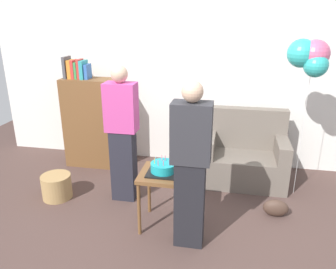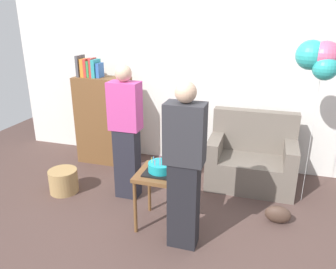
# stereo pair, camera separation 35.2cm
# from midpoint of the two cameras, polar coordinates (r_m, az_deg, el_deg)

# --- Properties ---
(ground_plane) EXTENTS (8.00, 8.00, 0.00)m
(ground_plane) POSITION_cam_midpoint_polar(r_m,az_deg,el_deg) (3.53, -3.87, -17.70)
(ground_plane) COLOR #4C3833
(wall_back) EXTENTS (6.00, 0.10, 2.70)m
(wall_back) POSITION_cam_midpoint_polar(r_m,az_deg,el_deg) (4.86, 1.96, 10.50)
(wall_back) COLOR silver
(wall_back) RESTS_ON ground_plane
(couch) EXTENTS (1.10, 0.70, 0.96)m
(couch) POSITION_cam_midpoint_polar(r_m,az_deg,el_deg) (4.56, 10.70, -3.80)
(couch) COLOR #6B6056
(couch) RESTS_ON ground_plane
(bookshelf) EXTENTS (0.80, 0.36, 1.60)m
(bookshelf) POSITION_cam_midpoint_polar(r_m,az_deg,el_deg) (5.01, -14.85, 2.22)
(bookshelf) COLOR brown
(bookshelf) RESTS_ON ground_plane
(side_table) EXTENTS (0.48, 0.48, 0.62)m
(side_table) POSITION_cam_midpoint_polar(r_m,az_deg,el_deg) (3.47, -3.73, -8.03)
(side_table) COLOR brown
(side_table) RESTS_ON ground_plane
(birthday_cake) EXTENTS (0.32, 0.32, 0.17)m
(birthday_cake) POSITION_cam_midpoint_polar(r_m,az_deg,el_deg) (3.40, -3.78, -5.84)
(birthday_cake) COLOR black
(birthday_cake) RESTS_ON side_table
(person_blowing_candles) EXTENTS (0.36, 0.22, 1.63)m
(person_blowing_candles) POSITION_cam_midpoint_polar(r_m,az_deg,el_deg) (3.92, -10.41, -0.05)
(person_blowing_candles) COLOR #23232D
(person_blowing_candles) RESTS_ON ground_plane
(person_holding_cake) EXTENTS (0.36, 0.22, 1.63)m
(person_holding_cake) POSITION_cam_midpoint_polar(r_m,az_deg,el_deg) (3.06, 0.61, -5.59)
(person_holding_cake) COLOR black
(person_holding_cake) RESTS_ON ground_plane
(wicker_basket) EXTENTS (0.36, 0.36, 0.30)m
(wicker_basket) POSITION_cam_midpoint_polar(r_m,az_deg,el_deg) (4.42, -20.79, -8.40)
(wicker_basket) COLOR #A88451
(wicker_basket) RESTS_ON ground_plane
(handbag) EXTENTS (0.28, 0.14, 0.20)m
(handbag) POSITION_cam_midpoint_polar(r_m,az_deg,el_deg) (3.96, 15.58, -12.11)
(handbag) COLOR #473328
(handbag) RESTS_ON ground_plane
(balloon_bunch) EXTENTS (0.45, 0.37, 1.90)m
(balloon_bunch) POSITION_cam_midpoint_polar(r_m,az_deg,el_deg) (3.97, 20.85, 12.42)
(balloon_bunch) COLOR silver
(balloon_bunch) RESTS_ON ground_plane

